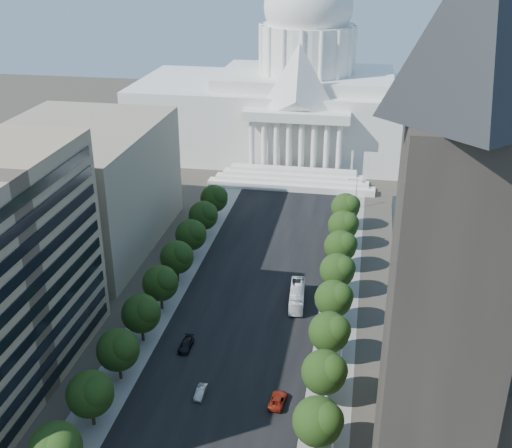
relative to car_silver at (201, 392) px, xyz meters
The scene contains 31 objects.
road_asphalt 44.09m from the car_silver, 86.40° to the left, with size 30.00×260.00×0.01m, color black.
sidewalk_left 46.90m from the car_silver, 110.25° to the left, with size 8.00×260.00×0.02m, color gray.
sidewalk_right 49.10m from the car_silver, 63.67° to the left, with size 8.00×260.00×0.02m, color gray.
capitol 140.25m from the car_silver, 88.86° to the left, with size 120.00×56.00×73.00m.
office_block_left_far 71.88m from the car_silver, 129.95° to the left, with size 38.00×52.00×30.00m, color gray.
tree_l_b 27.34m from the car_silver, 123.86° to the right, with size 7.79×7.60×9.97m.
tree_l_c 18.94m from the car_silver, 145.61° to the right, with size 7.79×7.60×9.97m.
tree_l_d 16.06m from the car_silver, behind, with size 7.79×7.60×9.97m.
tree_l_e 21.10m from the car_silver, 137.16° to the left, with size 7.79×7.60×9.97m.
tree_l_f 30.34m from the car_silver, 119.98° to the left, with size 7.79×7.60×9.97m.
tree_l_g 41.04m from the car_silver, 111.50° to the left, with size 7.79×7.60×9.97m.
tree_l_h 52.30m from the car_silver, 106.64° to the left, with size 7.79×7.60×9.97m.
tree_l_i 63.83m from the car_silver, 103.55° to the left, with size 7.79×7.60×9.97m.
tree_l_j 75.51m from the car_silver, 101.41° to the left, with size 7.79×7.60×9.97m.
tree_r_c 24.14m from the car_silver, 25.77° to the right, with size 7.79×7.60×9.97m.
tree_r_d 21.95m from the car_silver, ahead, with size 7.79×7.60×9.97m.
tree_r_e 25.87m from the car_silver, 33.19° to the left, with size 7.79×7.60×9.97m.
tree_r_f 33.83m from the car_silver, 50.72° to the left, with size 7.79×7.60×9.97m.
tree_r_g 43.68m from the car_silver, 60.82° to the left, with size 7.79×7.60×9.97m.
tree_r_h 54.40m from the car_silver, 67.03° to the left, with size 7.79×7.60×9.97m.
tree_r_i 65.56m from the car_silver, 71.14° to the left, with size 7.79×7.60×9.97m.
tree_r_j 76.98m from the car_silver, 74.04° to the left, with size 7.79×7.60×9.97m.
streetlight_b 25.72m from the car_silver, 25.88° to the right, with size 2.61×0.44×9.00m.
streetlight_c 27.14m from the car_silver, 31.69° to the left, with size 2.61×0.44×9.00m.
streetlight_d 45.40m from the car_silver, 59.83° to the left, with size 2.61×0.44×9.00m.
streetlight_e 68.09m from the car_silver, 70.49° to the left, with size 2.61×0.44×9.00m.
streetlight_f 91.99m from the car_silver, 75.71° to the left, with size 2.61×0.44×9.00m.
car_silver is the anchor object (origin of this frame).
car_red 13.38m from the car_silver, ahead, with size 2.53×5.48×1.52m, color maroon.
car_dark_b 14.35m from the car_silver, 115.83° to the left, with size 2.18×5.36×1.56m, color black.
city_bus 35.65m from the car_silver, 69.09° to the left, with size 2.95×12.60×3.51m, color white.
Camera 1 is at (22.10, -39.54, 72.29)m, focal length 45.00 mm.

